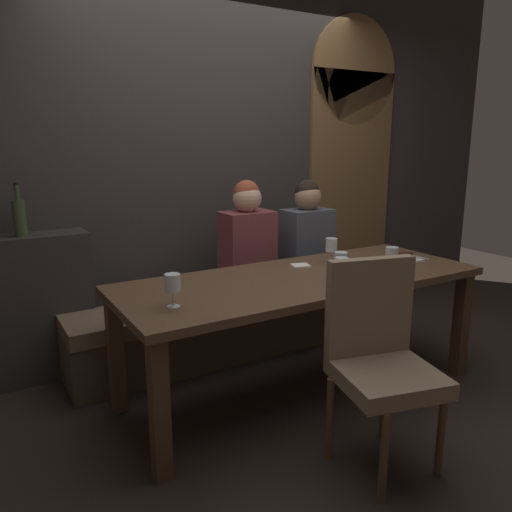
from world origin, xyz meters
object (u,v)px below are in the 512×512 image
(wine_glass_far_right, at_px, (392,255))
(espresso_cup, at_px, (340,268))
(dining_table, at_px, (302,290))
(fork_on_table, at_px, (417,257))
(wine_glass_center_front, at_px, (341,260))
(dessert_plate, at_px, (404,258))
(diner_redhead, at_px, (247,240))
(chair_near_side, at_px, (379,350))
(wine_glass_far_left, at_px, (331,245))
(wine_glass_end_left, at_px, (342,267))
(banquette_bench, at_px, (244,322))
(diner_bearded, at_px, (307,235))
(wine_glass_center_back, at_px, (173,284))
(wine_bottle_pale_label, at_px, (19,217))

(wine_glass_far_right, relative_size, espresso_cup, 1.37)
(dining_table, relative_size, fork_on_table, 12.94)
(fork_on_table, bearing_deg, wine_glass_far_right, -165.02)
(wine_glass_center_front, distance_m, espresso_cup, 0.19)
(espresso_cup, height_order, dessert_plate, espresso_cup)
(diner_redhead, bearing_deg, chair_near_side, -94.21)
(dining_table, bearing_deg, wine_glass_far_left, 25.45)
(dining_table, distance_m, espresso_cup, 0.28)
(wine_glass_end_left, bearing_deg, banquette_bench, 92.96)
(banquette_bench, xyz_separation_m, wine_glass_far_right, (0.48, -0.93, 0.63))
(dining_table, xyz_separation_m, banquette_bench, (0.00, 0.70, -0.42))
(fork_on_table, bearing_deg, diner_bearded, 111.24)
(diner_redhead, distance_m, espresso_cup, 0.79)
(espresso_cup, bearing_deg, wine_glass_center_front, -131.25)
(dining_table, relative_size, espresso_cup, 18.33)
(wine_glass_far_left, bearing_deg, banquette_bench, 123.39)
(banquette_bench, bearing_deg, wine_glass_center_back, -135.95)
(banquette_bench, xyz_separation_m, wine_bottle_pale_label, (-1.39, 0.31, 0.84))
(wine_glass_center_front, height_order, espresso_cup, wine_glass_center_front)
(diner_redhead, distance_m, wine_glass_end_left, 0.99)
(wine_glass_center_back, bearing_deg, wine_glass_center_front, -2.65)
(dessert_plate, bearing_deg, banquette_bench, 138.94)
(wine_glass_end_left, bearing_deg, wine_glass_far_left, 56.59)
(diner_redhead, height_order, diner_bearded, diner_redhead)
(wine_glass_far_left, distance_m, dessert_plate, 0.52)
(wine_glass_far_right, bearing_deg, wine_bottle_pale_label, 146.28)
(wine_glass_center_back, distance_m, espresso_cup, 1.11)
(diner_bearded, bearing_deg, wine_bottle_pale_label, 170.36)
(wine_glass_center_back, xyz_separation_m, dessert_plate, (1.69, 0.11, -0.10))
(diner_bearded, xyz_separation_m, wine_glass_end_left, (-0.49, -0.97, 0.03))
(wine_glass_end_left, xyz_separation_m, wine_glass_center_back, (-0.91, 0.15, 0.00))
(dining_table, height_order, wine_glass_center_front, wine_glass_center_front)
(wine_bottle_pale_label, bearing_deg, espresso_cup, -33.20)
(banquette_bench, relative_size, wine_bottle_pale_label, 7.67)
(wine_glass_end_left, distance_m, wine_glass_center_back, 0.93)
(diner_redhead, bearing_deg, wine_glass_far_right, -64.31)
(wine_bottle_pale_label, relative_size, wine_glass_end_left, 1.99)
(wine_glass_far_left, bearing_deg, wine_glass_far_right, -71.74)
(wine_glass_center_back, bearing_deg, wine_glass_end_left, -9.63)
(wine_glass_end_left, height_order, dessert_plate, wine_glass_end_left)
(banquette_bench, height_order, wine_glass_end_left, wine_glass_end_left)
(dessert_plate, bearing_deg, diner_bearded, 112.08)
(banquette_bench, distance_m, diner_bearded, 0.80)
(banquette_bench, height_order, dessert_plate, dessert_plate)
(wine_glass_center_back, relative_size, espresso_cup, 1.37)
(banquette_bench, bearing_deg, dining_table, -90.00)
(dining_table, bearing_deg, wine_bottle_pale_label, 143.81)
(diner_redhead, relative_size, dessert_plate, 4.24)
(wine_bottle_pale_label, distance_m, wine_glass_far_right, 2.26)
(diner_bearded, bearing_deg, espresso_cup, -111.70)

